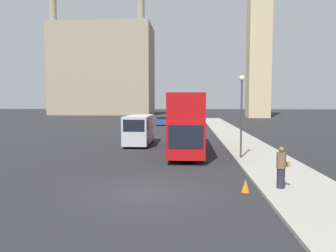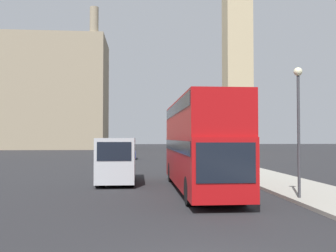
{
  "view_description": "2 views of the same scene",
  "coord_description": "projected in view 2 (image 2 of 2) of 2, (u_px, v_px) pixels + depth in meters",
  "views": [
    {
      "loc": [
        1.89,
        -13.87,
        3.94
      ],
      "look_at": [
        0.29,
        11.76,
        1.99
      ],
      "focal_mm": 35.0,
      "sensor_mm": 36.0,
      "label": 1
    },
    {
      "loc": [
        -1.33,
        -7.05,
        2.66
      ],
      "look_at": [
        0.75,
        18.68,
        3.47
      ],
      "focal_mm": 40.0,
      "sensor_mm": 36.0,
      "label": 2
    }
  ],
  "objects": [
    {
      "name": "parked_sedan",
      "position": [
        129.0,
        154.0,
        46.94
      ],
      "size": [
        1.73,
        4.61,
        1.46
      ],
      "color": "navy",
      "rests_on": "ground_plane"
    },
    {
      "name": "building_block_distant",
      "position": [
        45.0,
        94.0,
        88.75
      ],
      "size": [
        28.88,
        15.97,
        31.86
      ],
      "color": "gray",
      "rests_on": "ground_plane"
    },
    {
      "name": "red_double_decker_bus",
      "position": [
        199.0,
        141.0,
        18.77
      ],
      "size": [
        2.45,
        11.47,
        4.47
      ],
      "color": "#A80F11",
      "rests_on": "ground_plane"
    },
    {
      "name": "street_lamp",
      "position": [
        298.0,
        111.0,
        15.75
      ],
      "size": [
        0.36,
        0.36,
        5.49
      ],
      "color": "#38383D",
      "rests_on": "sidewalk_strip"
    },
    {
      "name": "white_van",
      "position": [
        117.0,
        159.0,
        22.09
      ],
      "size": [
        2.11,
        5.94,
        2.64
      ],
      "color": "#B2B7BC",
      "rests_on": "ground_plane"
    },
    {
      "name": "clock_tower",
      "position": [
        237.0,
        5.0,
        75.21
      ],
      "size": [
        5.49,
        5.66,
        57.53
      ],
      "color": "tan",
      "rests_on": "ground_plane"
    }
  ]
}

